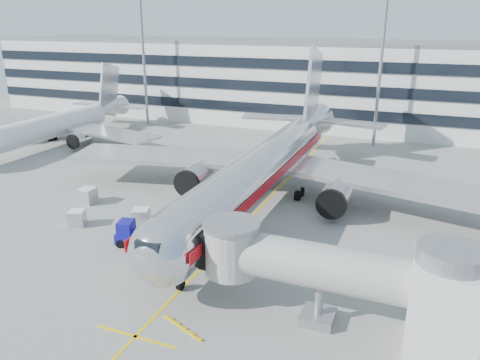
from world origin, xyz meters
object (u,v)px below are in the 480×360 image
at_px(main_jet, 267,165).
at_px(ramp_worker, 126,236).
at_px(cargo_container_front, 141,217).
at_px(baggage_tug, 131,234).
at_px(belt_loader, 171,237).
at_px(cargo_container_right, 88,196).
at_px(cargo_container_left, 77,218).

bearing_deg(main_jet, ramp_worker, -118.18).
bearing_deg(cargo_container_front, ramp_worker, -73.60).
bearing_deg(baggage_tug, ramp_worker, -126.97).
relative_size(main_jet, cargo_container_front, 25.75).
bearing_deg(belt_loader, main_jet, 70.63).
xyz_separation_m(belt_loader, ramp_worker, (-3.47, -1.94, 0.30)).
xyz_separation_m(baggage_tug, cargo_container_right, (-10.40, 6.73, -0.11)).
bearing_deg(baggage_tug, cargo_container_right, 147.10).
height_order(main_jet, ramp_worker, main_jet).
xyz_separation_m(main_jet, ramp_worker, (-8.11, -15.13, -3.32)).
bearing_deg(belt_loader, ramp_worker, -150.79).
height_order(belt_loader, baggage_tug, baggage_tug).
bearing_deg(ramp_worker, belt_loader, 9.37).
distance_m(main_jet, ramp_worker, 17.49).
relative_size(cargo_container_left, ramp_worker, 1.06).
bearing_deg(belt_loader, baggage_tug, -154.16).
bearing_deg(main_jet, baggage_tug, -117.91).
bearing_deg(cargo_container_right, cargo_container_front, -17.42).
bearing_deg(ramp_worker, cargo_container_front, 86.56).
distance_m(baggage_tug, cargo_container_front, 4.28).
xyz_separation_m(belt_loader, baggage_tug, (-3.16, -1.53, 0.38)).
xyz_separation_m(cargo_container_left, cargo_container_right, (-3.04, 5.28, 0.08)).
bearing_deg(ramp_worker, main_jet, 41.98).
bearing_deg(cargo_container_right, belt_loader, -20.98).
bearing_deg(baggage_tug, cargo_container_front, 111.90).
height_order(belt_loader, cargo_container_right, belt_loader).
relative_size(belt_loader, cargo_container_right, 2.61).
xyz_separation_m(cargo_container_front, ramp_worker, (1.29, -4.38, 0.07)).
height_order(cargo_container_right, ramp_worker, ramp_worker).
bearing_deg(cargo_container_right, ramp_worker, -35.26).
relative_size(cargo_container_left, cargo_container_front, 0.98).
relative_size(main_jet, cargo_container_right, 29.37).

